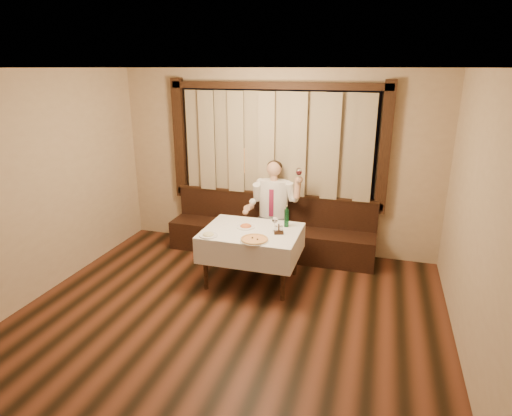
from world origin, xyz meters
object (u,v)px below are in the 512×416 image
(pasta_cream, at_px, (208,233))
(cruet_caddy, at_px, (279,231))
(pizza, at_px, (254,239))
(dining_table, at_px, (252,237))
(banquette, at_px, (271,234))
(green_bottle, at_px, (287,218))
(pasta_red, at_px, (246,225))
(seated_man, at_px, (273,203))

(pasta_cream, bearing_deg, cruet_caddy, 20.85)
(pizza, bearing_deg, dining_table, 112.43)
(pizza, relative_size, pasta_cream, 1.52)
(banquette, height_order, pasta_cream, banquette)
(pizza, distance_m, green_bottle, 0.67)
(banquette, xyz_separation_m, pizza, (0.14, -1.36, 0.46))
(pasta_red, distance_m, green_bottle, 0.56)
(pizza, xyz_separation_m, cruet_caddy, (0.24, 0.31, 0.03))
(dining_table, xyz_separation_m, green_bottle, (0.41, 0.26, 0.23))
(banquette, height_order, seated_man, seated_man)
(seated_man, bearing_deg, dining_table, -92.90)
(cruet_caddy, bearing_deg, seated_man, 89.39)
(pizza, height_order, seated_man, seated_man)
(banquette, relative_size, pasta_red, 12.90)
(banquette, bearing_deg, pizza, -84.12)
(banquette, height_order, dining_table, banquette)
(dining_table, height_order, cruet_caddy, cruet_caddy)
(pasta_red, height_order, pasta_cream, pasta_red)
(pizza, bearing_deg, pasta_red, 120.81)
(pasta_red, relative_size, cruet_caddy, 1.87)
(pasta_cream, relative_size, green_bottle, 0.80)
(pasta_red, bearing_deg, seated_man, 79.97)
(cruet_caddy, bearing_deg, pasta_red, 148.26)
(green_bottle, bearing_deg, dining_table, -147.82)
(pasta_cream, relative_size, seated_man, 0.16)
(dining_table, height_order, pasta_red, pasta_red)
(pasta_cream, distance_m, green_bottle, 1.08)
(dining_table, distance_m, cruet_caddy, 0.41)
(banquette, relative_size, seated_man, 2.16)
(dining_table, bearing_deg, pasta_red, 145.81)
(seated_man, bearing_deg, pasta_red, -100.03)
(banquette, xyz_separation_m, cruet_caddy, (0.38, -1.06, 0.49))
(dining_table, bearing_deg, green_bottle, 32.18)
(green_bottle, bearing_deg, cruet_caddy, -96.73)
(green_bottle, height_order, seated_man, seated_man)
(seated_man, bearing_deg, banquette, 117.49)
(dining_table, relative_size, green_bottle, 4.28)
(cruet_caddy, height_order, seated_man, seated_man)
(dining_table, bearing_deg, pizza, -67.57)
(pizza, xyz_separation_m, pasta_red, (-0.25, 0.41, 0.02))
(pasta_red, relative_size, pasta_cream, 1.04)
(pasta_red, xyz_separation_m, green_bottle, (0.52, 0.19, 0.09))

